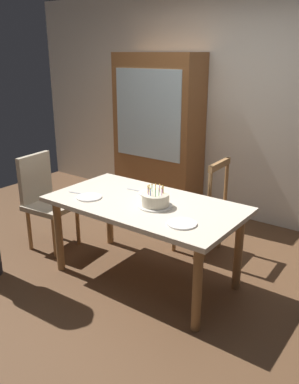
# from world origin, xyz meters

# --- Properties ---
(ground) EXTENTS (6.40, 6.40, 0.00)m
(ground) POSITION_xyz_m (0.00, 0.00, 0.00)
(ground) COLOR brown
(back_wall) EXTENTS (6.40, 0.10, 2.60)m
(back_wall) POSITION_xyz_m (0.00, 1.85, 1.30)
(back_wall) COLOR silver
(back_wall) RESTS_ON ground
(dining_table) EXTENTS (1.63, 0.88, 0.72)m
(dining_table) POSITION_xyz_m (0.00, 0.00, 0.63)
(dining_table) COLOR beige
(dining_table) RESTS_ON ground
(birthday_cake) EXTENTS (0.28, 0.28, 0.18)m
(birthday_cake) POSITION_xyz_m (0.13, -0.03, 0.77)
(birthday_cake) COLOR silver
(birthday_cake) RESTS_ON dining_table
(plate_near_celebrant) EXTENTS (0.22, 0.22, 0.01)m
(plate_near_celebrant) POSITION_xyz_m (-0.45, -0.20, 0.73)
(plate_near_celebrant) COLOR white
(plate_near_celebrant) RESTS_ON dining_table
(plate_far_side) EXTENTS (0.22, 0.22, 0.01)m
(plate_far_side) POSITION_xyz_m (-0.08, 0.20, 0.73)
(plate_far_side) COLOR white
(plate_far_side) RESTS_ON dining_table
(plate_near_guest) EXTENTS (0.22, 0.22, 0.01)m
(plate_near_guest) POSITION_xyz_m (0.49, -0.20, 0.73)
(plate_near_guest) COLOR white
(plate_near_guest) RESTS_ON dining_table
(fork_near_celebrant) EXTENTS (0.18, 0.06, 0.01)m
(fork_near_celebrant) POSITION_xyz_m (-0.61, -0.18, 0.72)
(fork_near_celebrant) COLOR silver
(fork_near_celebrant) RESTS_ON dining_table
(fork_far_side) EXTENTS (0.18, 0.04, 0.01)m
(fork_far_side) POSITION_xyz_m (-0.24, 0.19, 0.72)
(fork_far_side) COLOR silver
(fork_far_side) RESTS_ON dining_table
(chair_spindle_back) EXTENTS (0.46, 0.46, 0.95)m
(chair_spindle_back) POSITION_xyz_m (0.12, 0.76, 0.46)
(chair_spindle_back) COLOR #9E7042
(chair_spindle_back) RESTS_ON ground
(chair_upholstered) EXTENTS (0.48, 0.48, 0.95)m
(chair_upholstered) POSITION_xyz_m (-1.20, -0.07, 0.53)
(chair_upholstered) COLOR tan
(chair_upholstered) RESTS_ON ground
(china_cabinet) EXTENTS (1.10, 0.45, 1.90)m
(china_cabinet) POSITION_xyz_m (-0.97, 1.56, 0.95)
(china_cabinet) COLOR brown
(china_cabinet) RESTS_ON ground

